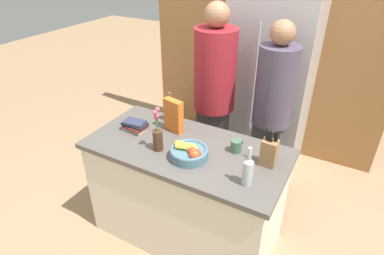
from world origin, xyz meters
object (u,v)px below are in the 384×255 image
object	(u,v)px
flower_vase	(158,136)
bottle_oil	(170,109)
cereal_box	(174,116)
person_in_blue	(272,108)
bottle_vinegar	(248,170)
person_at_sink	(214,93)
coffee_mug	(236,146)
knife_block	(269,152)
fruit_bowl	(190,152)
book_stack	(135,125)
refrigerator	(269,80)

from	to	relation	value
flower_vase	bottle_oil	bearing A→B (deg)	111.52
cereal_box	person_in_blue	world-z (taller)	person_in_blue
cereal_box	bottle_vinegar	world-z (taller)	bottle_vinegar
flower_vase	person_in_blue	world-z (taller)	person_in_blue
bottle_vinegar	person_at_sink	bearing A→B (deg)	126.37
cereal_box	bottle_oil	size ratio (longest dim) A/B	1.06
coffee_mug	knife_block	bearing A→B (deg)	-9.97
fruit_bowl	bottle_vinegar	world-z (taller)	bottle_vinegar
book_stack	person_at_sink	bearing A→B (deg)	63.01
fruit_bowl	bottle_oil	distance (m)	0.59
refrigerator	coffee_mug	world-z (taller)	refrigerator
knife_block	bottle_oil	world-z (taller)	knife_block
knife_block	cereal_box	distance (m)	0.81
refrigerator	flower_vase	world-z (taller)	refrigerator
book_stack	person_in_blue	xyz separation A→B (m)	(0.90, 0.78, 0.03)
person_at_sink	person_in_blue	xyz separation A→B (m)	(0.53, 0.07, -0.05)
flower_vase	book_stack	distance (m)	0.36
fruit_bowl	bottle_vinegar	distance (m)	0.46
knife_block	coffee_mug	size ratio (longest dim) A/B	2.44
person_in_blue	book_stack	bearing A→B (deg)	-133.31
flower_vase	book_stack	size ratio (longest dim) A/B	1.68
person_in_blue	knife_block	bearing A→B (deg)	-69.39
bottle_vinegar	person_at_sink	xyz separation A→B (m)	(-0.67, 0.91, 0.02)
refrigerator	knife_block	xyz separation A→B (m)	(0.40, -1.31, 0.02)
cereal_box	flower_vase	bearing A→B (deg)	-80.82
knife_block	bottle_vinegar	size ratio (longest dim) A/B	1.00
bottle_vinegar	person_in_blue	bearing A→B (deg)	98.08
refrigerator	person_at_sink	distance (m)	0.74
person_in_blue	cereal_box	bearing A→B (deg)	-128.61
book_stack	bottle_vinegar	size ratio (longest dim) A/B	0.74
bottle_oil	coffee_mug	bearing A→B (deg)	-13.79
flower_vase	cereal_box	world-z (taller)	flower_vase
refrigerator	book_stack	size ratio (longest dim) A/B	9.53
flower_vase	book_stack	bearing A→B (deg)	156.26
flower_vase	bottle_vinegar	bearing A→B (deg)	-4.12
refrigerator	knife_block	bearing A→B (deg)	-72.88
knife_block	flower_vase	world-z (taller)	flower_vase
book_stack	person_in_blue	distance (m)	1.19
bottle_oil	refrigerator	bearing A→B (deg)	64.54
person_at_sink	book_stack	bearing A→B (deg)	-134.29
refrigerator	bottle_oil	xyz separation A→B (m)	(-0.53, -1.10, 0.02)
cereal_box	book_stack	xyz separation A→B (m)	(-0.28, -0.15, -0.09)
coffee_mug	person_at_sink	xyz separation A→B (m)	(-0.47, 0.60, 0.08)
person_at_sink	bottle_oil	bearing A→B (deg)	-132.59
book_stack	person_at_sink	world-z (taller)	person_at_sink
flower_vase	bottle_vinegar	distance (m)	0.71
book_stack	bottle_oil	bearing A→B (deg)	60.47
knife_block	bottle_vinegar	world-z (taller)	knife_block
refrigerator	book_stack	bearing A→B (deg)	-116.31
coffee_mug	bottle_oil	size ratio (longest dim) A/B	0.44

